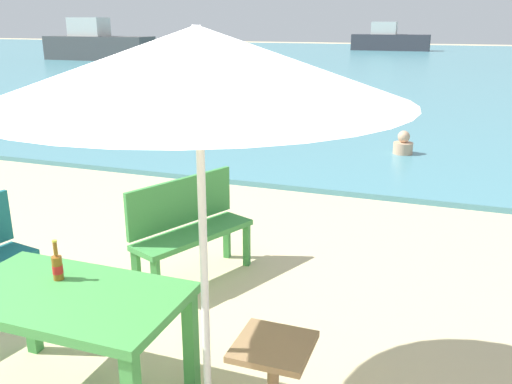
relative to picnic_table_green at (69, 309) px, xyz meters
name	(u,v)px	position (x,y,z in m)	size (l,w,h in m)	color
sea_water	(426,64)	(0.42, 29.75, -0.61)	(120.00, 50.00, 0.08)	teal
picnic_table_green	(69,309)	(0.00, 0.00, 0.00)	(1.40, 0.80, 0.76)	#3D8C42
beer_bottle_amber	(57,266)	(-0.16, 0.13, 0.20)	(0.07, 0.07, 0.26)	brown
patio_umbrella	(198,65)	(0.89, 0.05, 1.47)	(2.10, 2.10, 2.30)	silver
side_table_wood	(273,371)	(1.23, 0.23, -0.30)	(0.44, 0.44, 0.54)	olive
bench_green_left	(189,223)	(-0.11, 1.82, -0.11)	(0.80, 1.25, 0.95)	#3D8C42
swimmer_person	(403,145)	(1.31, 7.31, -0.41)	(0.34, 0.34, 0.41)	tan
boat_cargo_ship	(98,45)	(-18.26, 25.90, 0.30)	(6.69, 1.82, 2.43)	#4C4C4C
boat_barge	(389,40)	(-3.21, 43.06, 0.21)	(5.97, 1.63, 2.17)	#38383F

